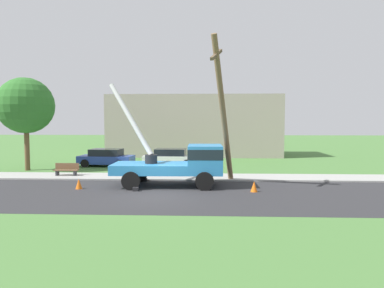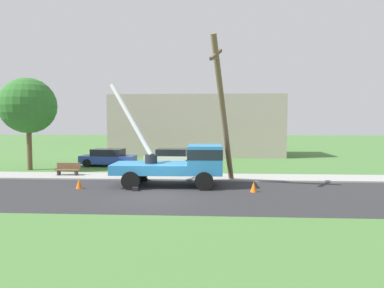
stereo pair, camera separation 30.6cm
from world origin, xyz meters
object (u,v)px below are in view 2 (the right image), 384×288
at_px(utility_truck, 182,162).
at_px(traffic_cone_ahead, 254,187).
at_px(leaning_utility_pole, 223,112).
at_px(parked_sedan_white, 172,157).
at_px(parked_sedan_blue, 108,157).
at_px(traffic_cone_behind, 79,184).
at_px(roadside_tree_near, 28,106).
at_px(park_bench, 68,170).

height_order(utility_truck, traffic_cone_ahead, utility_truck).
bearing_deg(traffic_cone_ahead, leaning_utility_pole, 131.98).
xyz_separation_m(utility_truck, traffic_cone_ahead, (3.88, -1.47, -1.13)).
relative_size(utility_truck, traffic_cone_ahead, 12.15).
distance_m(traffic_cone_ahead, parked_sedan_white, 11.52).
xyz_separation_m(leaning_utility_pole, parked_sedan_blue, (-9.17, 8.02, -3.54)).
bearing_deg(traffic_cone_behind, parked_sedan_white, 67.59).
bearing_deg(roadside_tree_near, park_bench, -34.04).
bearing_deg(park_bench, traffic_cone_behind, -59.64).
bearing_deg(roadside_tree_near, leaning_utility_pole, -20.67).
xyz_separation_m(traffic_cone_behind, parked_sedan_white, (4.02, 9.75, 0.43)).
height_order(leaning_utility_pole, roadside_tree_near, leaning_utility_pole).
relative_size(traffic_cone_behind, parked_sedan_blue, 0.12).
xyz_separation_m(leaning_utility_pole, traffic_cone_ahead, (1.57, -1.74, -3.97)).
height_order(park_bench, roadside_tree_near, roadside_tree_near).
xyz_separation_m(traffic_cone_behind, parked_sedan_blue, (-1.24, 9.38, 0.43)).
distance_m(traffic_cone_behind, parked_sedan_white, 10.55).
xyz_separation_m(leaning_utility_pole, park_bench, (-10.27, 2.64, -3.79)).
bearing_deg(traffic_cone_behind, utility_truck, 11.01).
distance_m(parked_sedan_white, roadside_tree_near, 11.68).
distance_m(traffic_cone_ahead, roadside_tree_near, 18.12).
xyz_separation_m(parked_sedan_blue, roadside_tree_near, (-5.26, -2.57, 4.13)).
bearing_deg(leaning_utility_pole, roadside_tree_near, 159.33).
bearing_deg(leaning_utility_pole, parked_sedan_white, 114.98).
xyz_separation_m(traffic_cone_ahead, roadside_tree_near, (-15.99, 7.19, 4.57)).
relative_size(traffic_cone_ahead, roadside_tree_near, 0.08).
bearing_deg(parked_sedan_white, utility_truck, -79.58).
height_order(parked_sedan_blue, roadside_tree_near, roadside_tree_near).
xyz_separation_m(park_bench, roadside_tree_near, (-4.16, 2.81, 4.38)).
distance_m(leaning_utility_pole, roadside_tree_near, 15.43).
bearing_deg(parked_sedan_blue, traffic_cone_behind, -82.46).
bearing_deg(park_bench, leaning_utility_pole, -14.39).
bearing_deg(leaning_utility_pole, parked_sedan_blue, 138.83).
relative_size(leaning_utility_pole, traffic_cone_behind, 14.89).
distance_m(parked_sedan_blue, parked_sedan_white, 5.27).
bearing_deg(utility_truck, park_bench, 159.91).
xyz_separation_m(traffic_cone_ahead, park_bench, (-11.84, 4.38, 0.18)).
relative_size(leaning_utility_pole, parked_sedan_blue, 1.84).
bearing_deg(park_bench, parked_sedan_blue, 78.44).
height_order(traffic_cone_ahead, roadside_tree_near, roadside_tree_near).
bearing_deg(traffic_cone_behind, park_bench, 120.36).
relative_size(traffic_cone_ahead, parked_sedan_white, 0.13).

